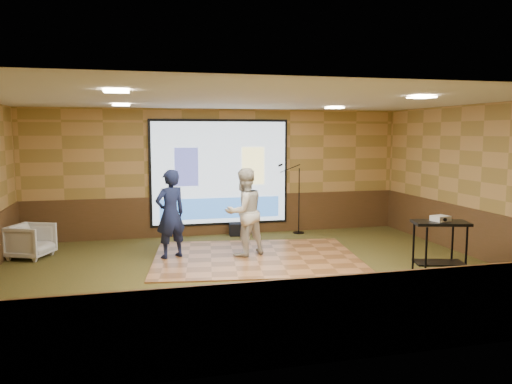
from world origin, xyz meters
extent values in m
plane|color=#323B1A|center=(0.00, 0.00, 0.00)|extent=(9.00, 9.00, 0.00)
cube|color=tan|center=(0.00, 3.50, 1.50)|extent=(9.00, 0.04, 3.00)
cube|color=tan|center=(0.00, -3.50, 1.50)|extent=(9.00, 0.04, 3.00)
cube|color=tan|center=(4.50, 0.00, 1.50)|extent=(0.04, 7.00, 3.00)
cube|color=silver|center=(0.00, 0.00, 3.00)|extent=(9.00, 7.00, 0.04)
cube|color=#473117|center=(0.00, 3.48, 0.47)|extent=(9.00, 0.04, 0.95)
cube|color=#473117|center=(0.00, -3.48, 0.47)|extent=(9.00, 0.04, 0.95)
cube|color=#473117|center=(4.48, 0.00, 0.47)|extent=(0.04, 7.00, 0.95)
cube|color=black|center=(0.00, 3.45, 1.50)|extent=(3.32, 0.03, 2.52)
cube|color=silver|center=(0.00, 3.42, 1.50)|extent=(3.20, 0.02, 2.40)
cube|color=#40478E|center=(-0.80, 3.40, 1.65)|extent=(0.55, 0.01, 0.90)
cube|color=#FFF793|center=(0.80, 3.40, 1.65)|extent=(0.55, 0.01, 0.90)
cube|color=blue|center=(0.00, 3.40, 0.65)|extent=(2.88, 0.01, 0.50)
cube|color=#FFE6BF|center=(-2.20, 1.80, 2.97)|extent=(0.32, 0.32, 0.02)
cube|color=#FFE6BF|center=(2.20, 1.80, 2.97)|extent=(0.32, 0.32, 0.02)
cube|color=#FFE6BF|center=(-2.20, -1.50, 2.97)|extent=(0.32, 0.32, 0.02)
cube|color=#FFE6BF|center=(2.20, -1.50, 2.97)|extent=(0.32, 0.32, 0.02)
cube|color=#A96C3E|center=(0.28, 1.04, 0.01)|extent=(4.34, 3.55, 0.03)
imported|color=#151D42|center=(-1.34, 1.38, 0.89)|extent=(0.74, 0.64, 1.72)
imported|color=beige|center=(0.08, 1.22, 0.89)|extent=(1.03, 0.93, 1.73)
cylinder|color=black|center=(2.63, -1.13, 0.45)|extent=(0.04, 0.04, 0.91)
cylinder|color=black|center=(3.39, -1.13, 0.45)|extent=(0.04, 0.04, 0.91)
cylinder|color=black|center=(2.63, -0.75, 0.45)|extent=(0.04, 0.04, 0.91)
cylinder|color=black|center=(3.39, -0.75, 0.45)|extent=(0.04, 0.04, 0.91)
cube|color=black|center=(3.01, -0.94, 0.93)|extent=(0.91, 0.48, 0.05)
cube|color=black|center=(3.01, -0.94, 0.24)|extent=(0.81, 0.43, 0.03)
cube|color=silver|center=(3.03, -0.90, 1.00)|extent=(0.31, 0.28, 0.09)
cylinder|color=black|center=(1.89, 3.16, 0.01)|extent=(0.28, 0.28, 0.02)
cylinder|color=black|center=(1.89, 3.16, 0.79)|extent=(0.02, 0.02, 1.59)
cylinder|color=black|center=(1.65, 3.16, 1.59)|extent=(0.50, 0.02, 0.20)
cylinder|color=black|center=(1.41, 3.16, 1.67)|extent=(0.12, 0.05, 0.08)
imported|color=gray|center=(-4.00, 2.12, 0.34)|extent=(0.97, 0.96, 0.67)
cube|color=black|center=(0.42, 3.25, 0.15)|extent=(0.51, 0.37, 0.29)
camera|label=1|loc=(-2.04, -8.24, 2.45)|focal=35.00mm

